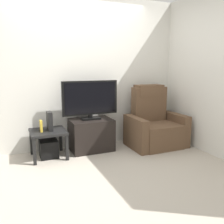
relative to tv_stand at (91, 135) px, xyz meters
The scene contains 10 objects.
ground_plane 0.87m from the tv_stand, 98.87° to the right, with size 6.40×6.40×0.00m, color #B2A899.
wall_back 1.08m from the tv_stand, 112.40° to the left, with size 6.40×0.06×2.60m, color silver.
wall_side 2.19m from the tv_stand, 25.07° to the right, with size 0.06×4.48×2.60m, color silver.
tv_stand is the anchor object (origin of this frame).
television 0.61m from the tv_stand, 90.00° to the left, with size 0.95×0.20×0.65m.
recliner_armchair 1.15m from the tv_stand, ahead, with size 0.98×0.78×1.08m.
side_table 0.74m from the tv_stand, behind, with size 0.54×0.54×0.43m.
subwoofer_box 0.74m from the tv_stand, behind, with size 0.27×0.27×0.27m, color black.
book_upright 0.87m from the tv_stand, behind, with size 0.03×0.11×0.17m, color gold.
game_console 0.76m from the tv_stand, behind, with size 0.07×0.20×0.29m, color black.
Camera 1 is at (-1.12, -3.02, 1.43)m, focal length 39.21 mm.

